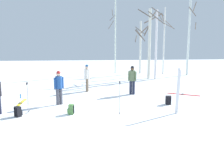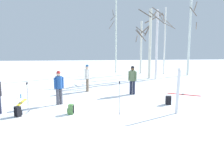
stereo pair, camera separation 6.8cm
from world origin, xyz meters
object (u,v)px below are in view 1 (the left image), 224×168
object	(u,v)px
ski_poles_1	(120,97)
birch_tree_2	(149,42)
person_1	(59,85)
birch_tree_1	(140,46)
backpack_0	(168,100)
birch_tree_3	(156,43)
birch_tree_4	(164,40)
water_bottle_0	(21,96)
ski_pair_lying_1	(183,94)
backpack_1	(18,112)
birch_tree_5	(189,36)
person_0	(132,78)
birch_tree_0	(115,36)
ski_pair_planted_0	(178,91)
ski_poles_0	(28,97)
backpack_2	(71,109)
ski_pair_lying_0	(21,103)
person_2	(87,76)

from	to	relation	value
ski_poles_1	birch_tree_2	bearing A→B (deg)	70.34
person_1	birch_tree_1	xyz separation A→B (m)	(6.43, 11.59, 1.66)
backpack_0	birch_tree_1	bearing A→B (deg)	85.53
birch_tree_3	birch_tree_4	bearing A→B (deg)	63.22
person_1	water_bottle_0	size ratio (longest dim) A/B	7.15
ski_pair_lying_1	birch_tree_2	xyz separation A→B (m)	(-0.59, 6.58, 3.09)
backpack_1	birch_tree_5	size ratio (longest dim) A/B	0.06
birch_tree_4	birch_tree_5	xyz separation A→B (m)	(2.01, -0.96, 0.34)
person_0	water_bottle_0	size ratio (longest dim) A/B	7.15
person_1	ski_poles_1	bearing A→B (deg)	-36.14
backpack_1	water_bottle_0	bearing A→B (deg)	103.28
person_0	ski_pair_lying_1	distance (m)	3.22
person_0	birch_tree_0	xyz separation A→B (m)	(-0.04, 9.88, 2.65)
ski_pair_lying_1	birch_tree_5	distance (m)	9.63
ski_pair_planted_0	birch_tree_2	distance (m)	10.60
backpack_0	water_bottle_0	world-z (taller)	backpack_0
backpack_0	birch_tree_4	world-z (taller)	birch_tree_4
backpack_1	ski_poles_0	bearing A→B (deg)	60.62
birch_tree_2	birch_tree_5	world-z (taller)	birch_tree_5
person_1	backpack_1	size ratio (longest dim) A/B	3.90
backpack_0	backpack_1	bearing A→B (deg)	-168.19
person_1	birch_tree_3	size ratio (longest dim) A/B	0.30
backpack_2	birch_tree_1	xyz separation A→B (m)	(5.73, 13.35, 2.42)
ski_pair_lying_0	backpack_1	world-z (taller)	backpack_1
ski_poles_0	birch_tree_4	bearing A→B (deg)	51.50
ski_poles_0	ski_poles_1	size ratio (longest dim) A/B	0.93
birch_tree_1	ski_poles_0	bearing A→B (deg)	-120.51
person_0	person_1	size ratio (longest dim) A/B	1.00
person_2	birch_tree_2	bearing A→B (deg)	44.57
ski_pair_lying_1	birch_tree_3	distance (m)	6.74
birch_tree_0	birch_tree_2	xyz separation A→B (m)	(2.49, -3.69, -0.53)
ski_pair_planted_0	birch_tree_4	world-z (taller)	birch_tree_4
birch_tree_4	backpack_1	bearing A→B (deg)	-128.15
person_0	ski_poles_0	distance (m)	6.33
person_2	water_bottle_0	world-z (taller)	person_2
backpack_2	birch_tree_5	bearing A→B (deg)	49.86
ski_pair_lying_1	ski_poles_1	size ratio (longest dim) A/B	1.18
person_0	ski_pair_lying_0	size ratio (longest dim) A/B	0.91
ski_pair_planted_0	backpack_0	distance (m)	1.77
birch_tree_0	birch_tree_1	distance (m)	2.63
water_bottle_0	birch_tree_3	xyz separation A→B (m)	(9.34, 6.13, 2.88)
water_bottle_0	birch_tree_4	size ratio (longest dim) A/B	0.04
person_0	birch_tree_5	distance (m)	10.54
ski_poles_1	backpack_2	distance (m)	2.22
ski_pair_lying_0	backpack_0	distance (m)	7.57
ski_pair_planted_0	birch_tree_3	xyz separation A→B (m)	(1.58, 9.80, 1.99)
birch_tree_2	birch_tree_5	size ratio (longest dim) A/B	0.83
birch_tree_1	birch_tree_4	size ratio (longest dim) A/B	0.81
ski_pair_planted_0	ski_pair_lying_0	size ratio (longest dim) A/B	1.08
person_1	birch_tree_1	size ratio (longest dim) A/B	0.34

